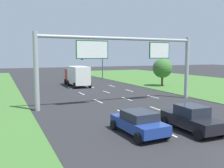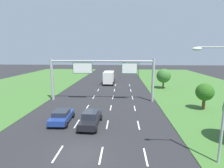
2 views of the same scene
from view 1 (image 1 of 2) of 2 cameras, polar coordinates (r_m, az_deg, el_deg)
lane_dashes_inner_left at (r=16.74m, az=12.08°, el=-10.62°), size 0.14×50.40×0.01m
lane_dashes_inner_right at (r=18.96m, az=20.74°, el=-8.87°), size 0.14×50.40×0.01m
car_near_red at (r=17.20m, az=17.66°, el=-7.51°), size 2.17×4.55×1.67m
car_lead_silver at (r=15.79m, az=6.09°, el=-8.70°), size 2.28×4.21×1.46m
box_truck at (r=40.57m, az=-7.99°, el=1.94°), size 2.78×7.54×3.22m
sign_gantry at (r=25.41m, az=2.34°, el=6.44°), size 17.24×0.44×7.00m
traffic_light_mast at (r=52.20m, az=-4.16°, el=5.32°), size 4.76×0.49×5.60m
roadside_tree_far at (r=40.98m, az=11.45°, el=3.54°), size 3.10×3.10×4.46m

